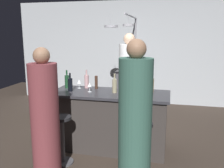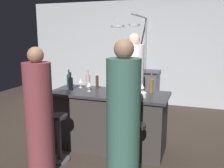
# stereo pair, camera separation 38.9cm
# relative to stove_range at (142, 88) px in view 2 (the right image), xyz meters

# --- Properties ---
(ground_plane) EXTENTS (9.00, 9.00, 0.00)m
(ground_plane) POSITION_rel_stove_range_xyz_m (0.00, -2.45, -0.45)
(ground_plane) COLOR #382D26
(back_wall) EXTENTS (6.40, 0.16, 2.60)m
(back_wall) POSITION_rel_stove_range_xyz_m (0.00, 0.40, 0.85)
(back_wall) COLOR #9EA3A8
(back_wall) RESTS_ON ground_plane
(kitchen_island) EXTENTS (1.80, 0.72, 0.90)m
(kitchen_island) POSITION_rel_stove_range_xyz_m (0.00, -2.45, 0.01)
(kitchen_island) COLOR #332D2B
(kitchen_island) RESTS_ON ground_plane
(stove_range) EXTENTS (0.80, 0.64, 0.89)m
(stove_range) POSITION_rel_stove_range_xyz_m (0.00, 0.00, 0.00)
(stove_range) COLOR #47474C
(stove_range) RESTS_ON ground_plane
(chef) EXTENTS (0.38, 0.38, 1.79)m
(chef) POSITION_rel_stove_range_xyz_m (0.11, -1.37, 0.38)
(chef) COLOR white
(chef) RESTS_ON ground_plane
(bar_stool_right) EXTENTS (0.28, 0.28, 0.68)m
(bar_stool_right) POSITION_rel_stove_range_xyz_m (0.57, -3.07, -0.07)
(bar_stool_right) COLOR #4C4C51
(bar_stool_right) RESTS_ON ground_plane
(guest_right) EXTENTS (0.36, 0.36, 1.73)m
(guest_right) POSITION_rel_stove_range_xyz_m (0.53, -3.47, 0.35)
(guest_right) COLOR #33594C
(guest_right) RESTS_ON ground_plane
(bar_stool_left) EXTENTS (0.28, 0.28, 0.68)m
(bar_stool_left) POSITION_rel_stove_range_xyz_m (-0.52, -3.07, -0.07)
(bar_stool_left) COLOR #4C4C51
(bar_stool_left) RESTS_ON ground_plane
(guest_left) EXTENTS (0.34, 0.34, 1.63)m
(guest_left) POSITION_rel_stove_range_xyz_m (-0.57, -3.43, 0.31)
(guest_left) COLOR brown
(guest_left) RESTS_ON ground_plane
(overhead_pot_rack) EXTENTS (0.60, 1.56, 2.17)m
(overhead_pot_rack) POSITION_rel_stove_range_xyz_m (-0.08, -0.53, 1.22)
(overhead_pot_rack) COLOR gray
(overhead_pot_rack) RESTS_ON ground_plane
(potted_plant) EXTENTS (0.36, 0.36, 0.52)m
(potted_plant) POSITION_rel_stove_range_xyz_m (-1.80, -1.38, -0.15)
(potted_plant) COLOR brown
(potted_plant) RESTS_ON ground_plane
(pepper_mill) EXTENTS (0.05, 0.05, 0.21)m
(pepper_mill) POSITION_rel_stove_range_xyz_m (-0.27, -2.25, 0.56)
(pepper_mill) COLOR #382319
(pepper_mill) RESTS_ON kitchen_island
(wine_bottle_white) EXTENTS (0.07, 0.07, 0.29)m
(wine_bottle_white) POSITION_rel_stove_range_xyz_m (0.08, -2.46, 0.56)
(wine_bottle_white) COLOR gray
(wine_bottle_white) RESTS_ON kitchen_island
(wine_bottle_dark) EXTENTS (0.07, 0.07, 0.29)m
(wine_bottle_dark) POSITION_rel_stove_range_xyz_m (-0.62, -2.51, 0.56)
(wine_bottle_dark) COLOR black
(wine_bottle_dark) RESTS_ON kitchen_island
(wine_bottle_amber) EXTENTS (0.07, 0.07, 0.29)m
(wine_bottle_amber) POSITION_rel_stove_range_xyz_m (0.61, -2.26, 0.56)
(wine_bottle_amber) COLOR brown
(wine_bottle_amber) RESTS_ON kitchen_island
(wine_bottle_rose) EXTENTS (0.07, 0.07, 0.30)m
(wine_bottle_rose) POSITION_rel_stove_range_xyz_m (-0.44, -2.23, 0.57)
(wine_bottle_rose) COLOR #B78C8E
(wine_bottle_rose) RESTS_ON kitchen_island
(wine_bottle_green) EXTENTS (0.07, 0.07, 0.29)m
(wine_bottle_green) POSITION_rel_stove_range_xyz_m (-0.76, -2.30, 0.57)
(wine_bottle_green) COLOR #193D23
(wine_bottle_green) RESTS_ON kitchen_island
(wine_glass_near_left_guest) EXTENTS (0.07, 0.07, 0.15)m
(wine_glass_near_left_guest) POSITION_rel_stove_range_xyz_m (0.50, -2.37, 0.56)
(wine_glass_near_left_guest) COLOR silver
(wine_glass_near_left_guest) RESTS_ON kitchen_island
(wine_glass_by_chef) EXTENTS (0.07, 0.07, 0.15)m
(wine_glass_by_chef) POSITION_rel_stove_range_xyz_m (-0.56, -2.28, 0.56)
(wine_glass_by_chef) COLOR silver
(wine_glass_by_chef) RESTS_ON kitchen_island
(wine_glass_near_right_guest) EXTENTS (0.07, 0.07, 0.15)m
(wine_glass_near_right_guest) POSITION_rel_stove_range_xyz_m (-0.31, -2.49, 0.56)
(wine_glass_near_right_guest) COLOR silver
(wine_glass_near_right_guest) RESTS_ON kitchen_island
(mixing_bowl_ceramic) EXTENTS (0.16, 0.16, 0.07)m
(mixing_bowl_ceramic) POSITION_rel_stove_range_xyz_m (0.53, -2.60, 0.49)
(mixing_bowl_ceramic) COLOR silver
(mixing_bowl_ceramic) RESTS_ON kitchen_island
(mixing_bowl_blue) EXTENTS (0.22, 0.22, 0.07)m
(mixing_bowl_blue) POSITION_rel_stove_range_xyz_m (0.27, -2.54, 0.49)
(mixing_bowl_blue) COLOR #334C6B
(mixing_bowl_blue) RESTS_ON kitchen_island
(mixing_bowl_steel) EXTENTS (0.17, 0.17, 0.08)m
(mixing_bowl_steel) POSITION_rel_stove_range_xyz_m (0.26, -2.25, 0.49)
(mixing_bowl_steel) COLOR #B7B7BC
(mixing_bowl_steel) RESTS_ON kitchen_island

